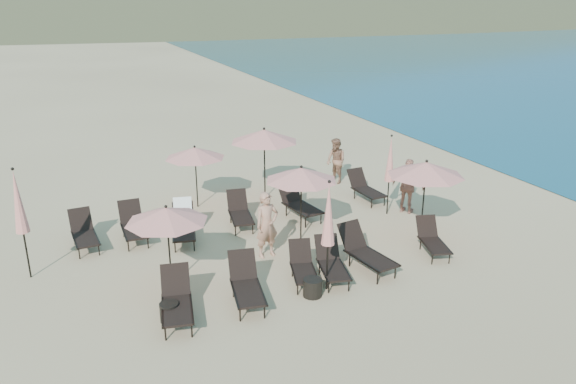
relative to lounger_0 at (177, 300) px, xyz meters
name	(u,v)px	position (x,y,z in m)	size (l,w,h in m)	color
ground	(334,280)	(3.90, 0.24, -0.45)	(800.00, 800.00, 0.00)	#D6BA8C
lounger_0	(177,300)	(0.00, 0.00, 0.00)	(0.93, 1.77, 0.97)	black
lounger_1	(246,283)	(1.60, 0.10, 0.00)	(0.92, 1.78, 0.97)	black
lounger_2	(303,266)	(3.18, 0.51, -0.06)	(0.92, 1.55, 0.84)	black
lounger_3	(331,262)	(3.89, 0.36, -0.03)	(0.92, 1.65, 0.89)	black
lounger_4	(365,251)	(4.91, 0.50, 0.03)	(0.94, 1.86, 1.02)	black
lounger_5	(432,239)	(7.03, 0.59, -0.06)	(0.95, 1.57, 0.85)	black
lounger_6	(84,232)	(-1.58, 4.60, -0.02)	(0.72, 1.64, 0.92)	black
lounger_7	(133,224)	(-0.25, 4.60, 0.00)	(0.65, 1.67, 0.96)	black
lounger_8	(183,223)	(1.06, 4.04, 0.05)	(0.94, 1.76, 1.04)	black
lounger_9	(240,212)	(2.85, 4.40, -0.02)	(0.86, 1.69, 0.93)	black
lounger_10	(298,203)	(4.74, 4.32, 0.03)	(0.94, 1.87, 1.03)	black
lounger_11	(365,188)	(7.44, 4.87, -0.01)	(0.73, 1.67, 0.94)	black
umbrella_open_0	(166,215)	(0.18, 1.48, 1.38)	(1.92, 1.92, 2.07)	black
umbrella_open_1	(301,174)	(4.15, 2.80, 1.48)	(2.03, 2.03, 2.18)	black
umbrella_open_2	(426,169)	(7.39, 1.59, 1.59)	(2.14, 2.14, 2.31)	black
umbrella_open_3	(195,153)	(2.05, 6.42, 1.39)	(1.93, 1.93, 2.08)	black
umbrella_open_4	(264,136)	(4.40, 6.41, 1.72)	(2.28, 2.28, 2.46)	black
umbrella_closed_0	(329,215)	(3.54, -0.10, 1.44)	(0.32, 0.32, 2.72)	black
umbrella_closed_1	(390,159)	(7.45, 3.48, 1.35)	(0.30, 0.30, 2.58)	black
umbrella_closed_2	(18,202)	(-2.96, 3.24, 1.53)	(0.33, 0.33, 2.84)	black
side_table_0	(169,312)	(-0.18, -0.04, -0.24)	(0.41, 0.41, 0.42)	black
side_table_1	(313,288)	(3.09, -0.26, -0.24)	(0.45, 0.45, 0.43)	black
beachgoer_a	(267,225)	(2.87, 2.12, 0.44)	(0.65, 0.43, 1.79)	tan
beachgoer_b	(336,161)	(7.37, 6.91, 0.38)	(0.81, 0.63, 1.66)	#95664D
beachgoer_c	(408,186)	(8.09, 3.35, 0.43)	(1.04, 0.43, 1.77)	tan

